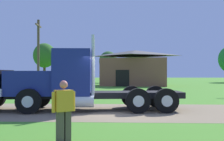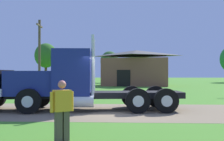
{
  "view_description": "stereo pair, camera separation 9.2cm",
  "coord_description": "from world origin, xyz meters",
  "px_view_note": "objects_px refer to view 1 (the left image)",
  "views": [
    {
      "loc": [
        0.59,
        -13.09,
        1.77
      ],
      "look_at": [
        -0.08,
        0.92,
        1.9
      ],
      "focal_mm": 45.36,
      "sensor_mm": 36.0,
      "label": 1
    },
    {
      "loc": [
        0.68,
        -13.08,
        1.77
      ],
      "look_at": [
        -0.08,
        0.92,
        1.9
      ],
      "focal_mm": 45.36,
      "sensor_mm": 36.0,
      "label": 2
    }
  ],
  "objects_px": {
    "truck_foreground_white": "(71,82)",
    "utility_pole_near": "(38,53)",
    "shed_building": "(135,69)",
    "visitor_walking_mid": "(64,108)"
  },
  "relations": [
    {
      "from": "truck_foreground_white",
      "to": "visitor_walking_mid",
      "type": "bearing_deg",
      "value": -80.74
    },
    {
      "from": "shed_building",
      "to": "utility_pole_near",
      "type": "xyz_separation_m",
      "value": [
        -10.4,
        -11.47,
        1.48
      ]
    },
    {
      "from": "shed_building",
      "to": "utility_pole_near",
      "type": "relative_size",
      "value": 1.39
    },
    {
      "from": "shed_building",
      "to": "visitor_walking_mid",
      "type": "bearing_deg",
      "value": -95.13
    },
    {
      "from": "shed_building",
      "to": "utility_pole_near",
      "type": "bearing_deg",
      "value": -132.19
    },
    {
      "from": "truck_foreground_white",
      "to": "utility_pole_near",
      "type": "distance_m",
      "value": 17.04
    },
    {
      "from": "utility_pole_near",
      "to": "visitor_walking_mid",
      "type": "bearing_deg",
      "value": -71.02
    },
    {
      "from": "truck_foreground_white",
      "to": "shed_building",
      "type": "distance_m",
      "value": 27.34
    },
    {
      "from": "truck_foreground_white",
      "to": "utility_pole_near",
      "type": "bearing_deg",
      "value": 112.5
    },
    {
      "from": "visitor_walking_mid",
      "to": "shed_building",
      "type": "relative_size",
      "value": 0.15
    }
  ]
}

